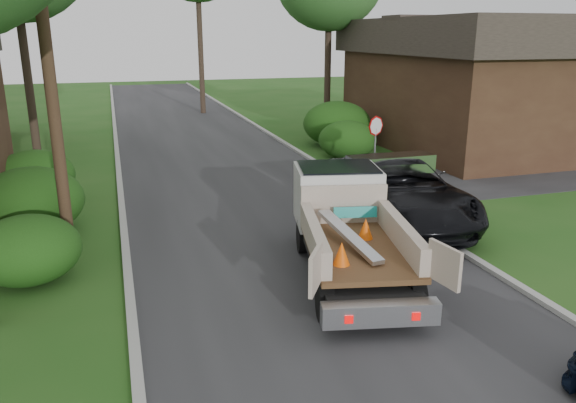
# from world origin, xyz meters

# --- Properties ---
(ground) EXTENTS (120.00, 120.00, 0.00)m
(ground) POSITION_xyz_m (0.00, 0.00, 0.00)
(ground) COLOR #1F4E16
(ground) RESTS_ON ground
(road) EXTENTS (8.00, 90.00, 0.02)m
(road) POSITION_xyz_m (0.00, 10.00, 0.00)
(road) COLOR #28282B
(road) RESTS_ON ground
(side_street) EXTENTS (16.00, 7.00, 0.02)m
(side_street) POSITION_xyz_m (12.00, 9.00, 0.01)
(side_street) COLOR #28282B
(side_street) RESTS_ON ground
(curb_left) EXTENTS (0.20, 90.00, 0.12)m
(curb_left) POSITION_xyz_m (-4.10, 10.00, 0.06)
(curb_left) COLOR #9E9E99
(curb_left) RESTS_ON ground
(curb_right) EXTENTS (0.20, 90.00, 0.12)m
(curb_right) POSITION_xyz_m (4.10, 10.00, 0.06)
(curb_right) COLOR #9E9E99
(curb_right) RESTS_ON ground
(stop_sign) EXTENTS (0.71, 0.32, 2.48)m
(stop_sign) POSITION_xyz_m (5.20, 9.00, 1.78)
(stop_sign) COLOR slate
(stop_sign) RESTS_ON ground
(utility_pole) EXTENTS (2.42, 1.25, 10.00)m
(utility_pole) POSITION_xyz_m (-5.48, 4.98, 5.17)
(utility_pole) COLOR #382619
(utility_pole) RESTS_ON ground
(house_right) EXTENTS (9.72, 12.96, 6.20)m
(house_right) POSITION_xyz_m (13.00, 14.00, 3.16)
(house_right) COLOR #3A2318
(house_right) RESTS_ON ground
(hedge_left_a) EXTENTS (2.34, 2.34, 1.53)m
(hedge_left_a) POSITION_xyz_m (-6.20, 3.00, 0.77)
(hedge_left_a) COLOR #173E0E
(hedge_left_a) RESTS_ON ground
(hedge_left_b) EXTENTS (2.86, 2.86, 1.87)m
(hedge_left_b) POSITION_xyz_m (-6.50, 6.50, 0.94)
(hedge_left_b) COLOR #173E0E
(hedge_left_b) RESTS_ON ground
(hedge_left_c) EXTENTS (2.60, 2.60, 1.70)m
(hedge_left_c) POSITION_xyz_m (-6.80, 10.00, 0.85)
(hedge_left_c) COLOR #173E0E
(hedge_left_c) RESTS_ON ground
(hedge_right_a) EXTENTS (2.60, 2.60, 1.70)m
(hedge_right_a) POSITION_xyz_m (5.80, 13.00, 0.85)
(hedge_right_a) COLOR #173E0E
(hedge_right_a) RESTS_ON ground
(hedge_right_b) EXTENTS (3.38, 3.38, 2.21)m
(hedge_right_b) POSITION_xyz_m (6.50, 16.00, 1.10)
(hedge_right_b) COLOR #173E0E
(hedge_right_b) RESTS_ON ground
(flatbed_truck) EXTENTS (3.55, 6.15, 2.19)m
(flatbed_truck) POSITION_xyz_m (0.98, 1.89, 1.19)
(flatbed_truck) COLOR black
(flatbed_truck) RESTS_ON ground
(black_pickup) EXTENTS (3.74, 6.97, 1.86)m
(black_pickup) POSITION_xyz_m (3.76, 4.50, 0.93)
(black_pickup) COLOR black
(black_pickup) RESTS_ON ground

